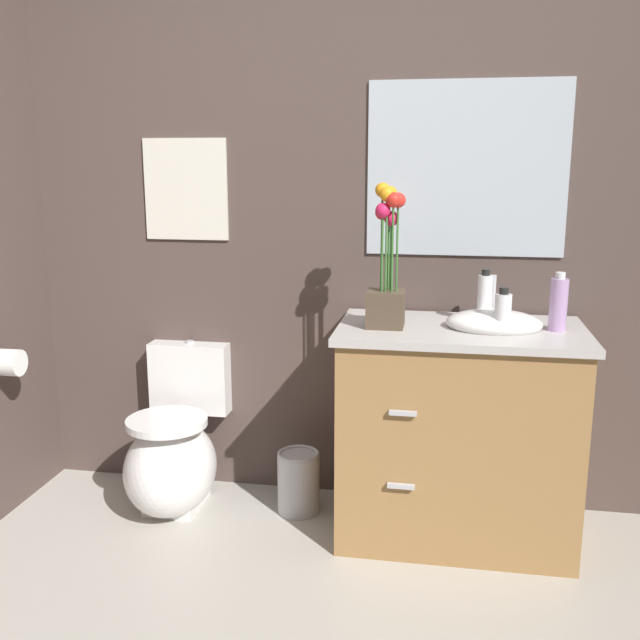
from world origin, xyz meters
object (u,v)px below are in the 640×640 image
(hand_wash_bottle, at_px, (485,298))
(lotion_bottle, at_px, (558,304))
(trash_bin, at_px, (298,482))
(wall_poster, at_px, (186,189))
(soap_bottle, at_px, (503,313))
(toilet, at_px, (174,454))
(vanity_cabinet, at_px, (458,430))
(toilet_paper_roll, at_px, (8,362))
(wall_mirror, at_px, (467,169))
(flower_vase, at_px, (387,272))

(hand_wash_bottle, bearing_deg, lotion_bottle, -18.57)
(trash_bin, xyz_separation_m, wall_poster, (-0.54, 0.22, 1.22))
(soap_bottle, height_order, trash_bin, soap_bottle)
(toilet, relative_size, hand_wash_bottle, 3.26)
(vanity_cabinet, bearing_deg, lotion_bottle, 0.67)
(toilet_paper_roll, bearing_deg, soap_bottle, 2.76)
(wall_poster, distance_m, toilet_paper_roll, 1.03)
(toilet_paper_roll, bearing_deg, wall_mirror, 14.37)
(hand_wash_bottle, relative_size, wall_mirror, 0.26)
(trash_bin, bearing_deg, toilet_paper_roll, -168.02)
(lotion_bottle, height_order, trash_bin, lotion_bottle)
(vanity_cabinet, xyz_separation_m, soap_bottle, (0.14, -0.08, 0.50))
(vanity_cabinet, height_order, wall_poster, wall_poster)
(vanity_cabinet, xyz_separation_m, wall_poster, (-1.20, 0.29, 0.92))
(lotion_bottle, relative_size, toilet_paper_roll, 2.00)
(soap_bottle, xyz_separation_m, toilet_paper_roll, (-1.96, -0.09, -0.26))
(lotion_bottle, relative_size, trash_bin, 0.81)
(hand_wash_bottle, distance_m, toilet_paper_roll, 1.94)
(toilet, xyz_separation_m, flower_vase, (0.91, -0.07, 0.83))
(toilet, height_order, soap_bottle, soap_bottle)
(lotion_bottle, bearing_deg, wall_poster, 169.36)
(vanity_cabinet, bearing_deg, flower_vase, -171.63)
(soap_bottle, xyz_separation_m, wall_poster, (-1.34, 0.37, 0.42))
(toilet, bearing_deg, toilet_paper_roll, -162.35)
(vanity_cabinet, bearing_deg, wall_mirror, 90.53)
(toilet, height_order, toilet_paper_roll, toilet_paper_roll)
(wall_mirror, relative_size, toilet_paper_roll, 7.27)
(hand_wash_bottle, xyz_separation_m, trash_bin, (-0.74, -0.02, -0.82))
(wall_poster, bearing_deg, wall_mirror, 0.00)
(lotion_bottle, height_order, hand_wash_bottle, lotion_bottle)
(soap_bottle, bearing_deg, toilet, 175.64)
(flower_vase, height_order, soap_bottle, flower_vase)
(hand_wash_bottle, relative_size, wall_poster, 0.49)
(flower_vase, bearing_deg, vanity_cabinet, 8.37)
(flower_vase, distance_m, hand_wash_bottle, 0.41)
(vanity_cabinet, distance_m, wall_poster, 1.54)
(toilet, bearing_deg, flower_vase, -4.35)
(wall_mirror, bearing_deg, soap_bottle, -68.72)
(hand_wash_bottle, bearing_deg, toilet, -177.03)
(soap_bottle, bearing_deg, wall_mirror, 111.28)
(wall_poster, bearing_deg, trash_bin, -22.18)
(toilet_paper_roll, bearing_deg, toilet, 17.65)
(toilet, distance_m, wall_mirror, 1.72)
(lotion_bottle, xyz_separation_m, toilet_paper_roll, (-2.16, -0.17, -0.28))
(toilet, height_order, lotion_bottle, lotion_bottle)
(soap_bottle, xyz_separation_m, lotion_bottle, (0.21, 0.08, 0.02))
(soap_bottle, height_order, toilet_paper_roll, soap_bottle)
(toilet, bearing_deg, wall_mirror, 12.63)
(vanity_cabinet, relative_size, hand_wash_bottle, 4.92)
(toilet, relative_size, wall_mirror, 0.86)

